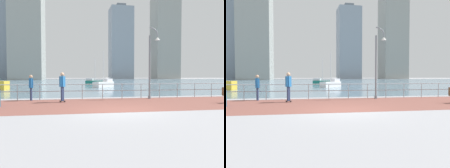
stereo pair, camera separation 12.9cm
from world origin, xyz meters
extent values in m
plane|color=#9E9EA3|center=(0.00, 40.00, 0.00)|extent=(220.00, 220.00, 0.00)
cube|color=brown|center=(0.00, 2.47, 0.00)|extent=(28.00, 6.05, 0.01)
cube|color=slate|center=(0.00, 50.50, 0.00)|extent=(180.00, 88.00, 0.00)
cylinder|color=#9EADB7|center=(-5.60, 5.50, 0.51)|extent=(0.05, 0.05, 1.01)
cylinder|color=#9EADB7|center=(-4.20, 5.50, 0.51)|extent=(0.05, 0.05, 1.01)
cylinder|color=#9EADB7|center=(-2.80, 5.50, 0.51)|extent=(0.05, 0.05, 1.01)
cylinder|color=#9EADB7|center=(-1.40, 5.50, 0.51)|extent=(0.05, 0.05, 1.01)
cylinder|color=#9EADB7|center=(0.00, 5.50, 0.51)|extent=(0.05, 0.05, 1.01)
cylinder|color=#9EADB7|center=(1.40, 5.50, 0.51)|extent=(0.05, 0.05, 1.01)
cylinder|color=#9EADB7|center=(2.80, 5.50, 0.51)|extent=(0.05, 0.05, 1.01)
cylinder|color=#9EADB7|center=(4.20, 5.50, 0.51)|extent=(0.05, 0.05, 1.01)
cylinder|color=#9EADB7|center=(5.60, 5.50, 0.51)|extent=(0.05, 0.05, 1.01)
cylinder|color=#9EADB7|center=(7.00, 5.50, 0.51)|extent=(0.05, 0.05, 1.01)
cylinder|color=#9EADB7|center=(8.40, 5.50, 0.51)|extent=(0.05, 0.05, 1.01)
cylinder|color=#9EADB7|center=(0.00, 5.50, 1.01)|extent=(25.20, 0.06, 0.06)
cylinder|color=#9EADB7|center=(0.00, 5.50, 0.56)|extent=(25.20, 0.06, 0.06)
cylinder|color=slate|center=(3.22, 4.90, 0.10)|extent=(0.19, 0.19, 0.20)
cylinder|color=slate|center=(3.22, 4.90, 2.19)|extent=(0.12, 0.12, 4.37)
cylinder|color=slate|center=(3.30, 4.89, 4.91)|extent=(0.19, 0.10, 0.11)
cylinder|color=slate|center=(3.44, 4.87, 4.87)|extent=(0.20, 0.10, 0.15)
cylinder|color=slate|center=(3.57, 4.86, 4.78)|extent=(0.19, 0.10, 0.18)
cylinder|color=slate|center=(3.68, 4.85, 4.66)|extent=(0.17, 0.10, 0.19)
cylinder|color=slate|center=(3.74, 4.84, 4.52)|extent=(0.14, 0.10, 0.19)
cylinder|color=slate|center=(3.76, 4.84, 4.37)|extent=(0.09, 0.09, 0.17)
cone|color=silver|center=(3.76, 4.84, 4.17)|extent=(0.36, 0.36, 0.22)
cylinder|color=black|center=(-2.53, 3.80, 0.03)|extent=(0.07, 0.05, 0.06)
cylinder|color=black|center=(-2.56, 3.73, 0.03)|extent=(0.07, 0.05, 0.06)
cylinder|color=black|center=(-2.77, 3.90, 0.03)|extent=(0.07, 0.05, 0.06)
cylinder|color=black|center=(-2.80, 3.83, 0.03)|extent=(0.07, 0.05, 0.06)
cube|color=black|center=(-2.66, 3.81, 0.08)|extent=(0.41, 0.26, 0.02)
cylinder|color=navy|center=(-2.63, 3.89, 0.51)|extent=(0.17, 0.17, 0.85)
cylinder|color=navy|center=(-2.70, 3.74, 0.51)|extent=(0.17, 0.17, 0.85)
cube|color=#236BB2|center=(-2.66, 3.81, 1.25)|extent=(0.35, 0.41, 0.63)
cylinder|color=#236BB2|center=(-2.57, 4.02, 1.27)|extent=(0.12, 0.12, 0.60)
cylinder|color=#236BB2|center=(-2.75, 3.60, 1.27)|extent=(0.12, 0.12, 0.60)
sphere|color=#DBAD89|center=(-2.66, 3.81, 1.68)|extent=(0.23, 0.23, 0.23)
cylinder|color=navy|center=(-4.71, 5.22, 0.41)|extent=(0.16, 0.16, 0.82)
cylinder|color=navy|center=(-4.67, 5.07, 0.41)|extent=(0.16, 0.16, 0.82)
cube|color=#236BB2|center=(-4.69, 5.15, 1.12)|extent=(0.32, 0.39, 0.61)
cylinder|color=#236BB2|center=(-4.75, 5.37, 1.14)|extent=(0.11, 0.11, 0.58)
cylinder|color=#236BB2|center=(-4.63, 4.92, 1.14)|extent=(0.11, 0.11, 0.58)
sphere|color=tan|center=(-4.69, 5.15, 1.54)|extent=(0.23, 0.23, 0.23)
cube|color=white|center=(2.33, 21.19, 0.38)|extent=(3.30, 3.29, 0.76)
cube|color=silver|center=(3.08, 21.94, 0.97)|extent=(1.45, 1.45, 0.42)
cylinder|color=silver|center=(2.33, 21.19, 2.88)|extent=(0.08, 0.08, 4.24)
cylinder|color=silver|center=(2.88, 21.74, 1.27)|extent=(1.18, 1.18, 0.07)
cube|color=#197266|center=(2.09, 30.16, 0.36)|extent=(3.51, 2.26, 0.72)
cube|color=silver|center=(1.15, 30.55, 0.92)|extent=(1.40, 1.14, 0.40)
cylinder|color=silver|center=(2.09, 30.16, 2.73)|extent=(0.08, 0.08, 4.01)
cylinder|color=silver|center=(1.40, 30.44, 1.20)|extent=(1.43, 0.64, 0.06)
cube|color=#939993|center=(47.28, 103.72, 21.52)|extent=(12.71, 11.95, 43.04)
cube|color=#939993|center=(-18.97, 84.13, 23.45)|extent=(12.08, 14.62, 46.89)
cube|color=#8493A3|center=(23.44, 104.88, 18.30)|extent=(11.49, 10.52, 36.59)
cube|color=slate|center=(23.44, 104.88, 37.59)|extent=(4.60, 4.21, 2.00)
camera|label=1|loc=(-2.14, -9.99, 1.60)|focal=36.06mm
camera|label=2|loc=(-2.02, -10.01, 1.60)|focal=36.06mm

